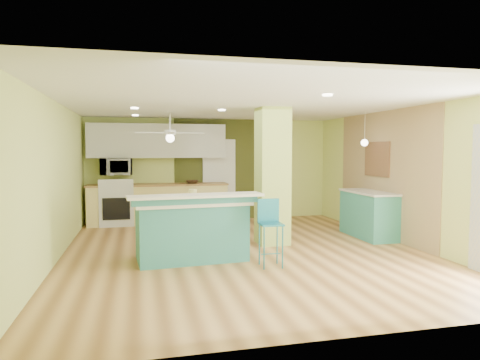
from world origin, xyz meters
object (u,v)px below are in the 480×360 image
at_px(peninsula, 192,229).
at_px(fruit_bowl, 192,182).
at_px(canister, 193,195).
at_px(bar_stool, 270,221).
at_px(side_counter, 368,214).

height_order(peninsula, fruit_bowl, peninsula).
distance_m(fruit_bowl, canister, 3.30).
bearing_deg(bar_stool, fruit_bowl, 101.03).
xyz_separation_m(peninsula, bar_stool, (1.10, -0.61, 0.17)).
relative_size(bar_stool, canister, 5.92).
bearing_deg(side_counter, fruit_bowl, 142.16).
distance_m(bar_stool, fruit_bowl, 4.14).
relative_size(peninsula, bar_stool, 2.03).
distance_m(side_counter, canister, 3.73).
bearing_deg(canister, side_counter, 12.30).
bearing_deg(side_counter, canister, -167.70).
bearing_deg(side_counter, bar_stool, -148.18).
bearing_deg(peninsula, bar_stool, -33.78).
xyz_separation_m(peninsula, fruit_bowl, (0.43, 3.46, 0.48)).
bearing_deg(side_counter, peninsula, -165.13).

